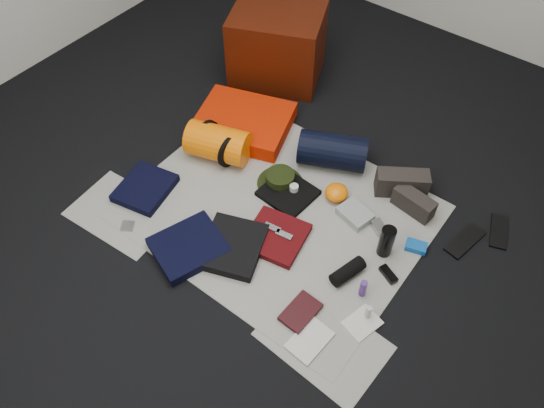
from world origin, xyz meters
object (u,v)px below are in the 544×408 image
Objects in this scene: stuff_sack at (218,143)px; compact_camera at (379,227)px; sleeping_pad at (244,122)px; paperback_book at (300,312)px; red_cabinet at (277,45)px; navy_duffel at (333,151)px; water_bottle at (386,241)px.

stuff_sack reaches higher than compact_camera.
sleeping_pad is 2.87× the size of paperback_book.
red_cabinet is at bearing 103.23° from stuff_sack.
red_cabinet is 0.91m from stuff_sack.
stuff_sack is at bearing -172.87° from navy_duffel.
stuff_sack is 3.82× the size of compact_camera.
red_cabinet is 1.47× the size of navy_duffel.
stuff_sack is at bearing -143.43° from compact_camera.
red_cabinet is 1.92m from paperback_book.
navy_duffel is at bearing 7.60° from sleeping_pad.
sleeping_pad reaches higher than compact_camera.
navy_duffel is at bearing 117.76° from paperback_book.
water_bottle reaches higher than compact_camera.
water_bottle reaches higher than paperback_book.
compact_camera is 0.48× the size of paperback_book.
compact_camera is at bearing 88.87° from paperback_book.
paperback_book is (1.03, -0.58, -0.10)m from stuff_sack.
navy_duffel reaches higher than compact_camera.
water_bottle is 2.01× the size of compact_camera.
sleeping_pad is at bearing 162.63° from navy_duffel.
water_bottle is 0.97× the size of paperback_book.
water_bottle is at bearing -18.21° from compact_camera.
red_cabinet reaches higher than compact_camera.
sleeping_pad is 5.94× the size of compact_camera.
sleeping_pad is 0.29m from stuff_sack.
navy_duffel is at bearing 32.09° from stuff_sack.
stuff_sack is 1.09m from compact_camera.
navy_duffel is (0.63, 0.08, 0.05)m from sleeping_pad.
navy_duffel is 0.70m from water_bottle.
red_cabinet is 0.64m from sleeping_pad.
stuff_sack is 0.70m from navy_duffel.
red_cabinet is 1.60× the size of stuff_sack.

